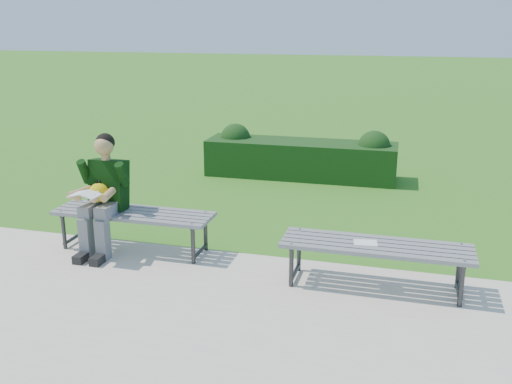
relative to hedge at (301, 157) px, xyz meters
name	(u,v)px	position (x,y,z in m)	size (l,w,h in m)	color
ground	(239,254)	(-0.02, -3.48, -0.34)	(80.00, 80.00, 0.00)	#217317
walkway	(178,332)	(-0.02, -5.23, -0.33)	(30.00, 3.50, 0.02)	beige
hedge	(301,157)	(0.00, 0.00, 0.00)	(3.14, 0.83, 0.83)	#0D350D
bench_left	(133,216)	(-1.19, -3.69, 0.07)	(1.80, 0.50, 0.46)	slate
bench_right	(376,249)	(1.49, -3.96, 0.07)	(1.80, 0.50, 0.46)	slate
seated_boy	(103,191)	(-1.49, -3.79, 0.37)	(0.56, 0.76, 1.31)	gray
paper_sheet	(366,243)	(1.39, -3.96, 0.13)	(0.24, 0.19, 0.01)	white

